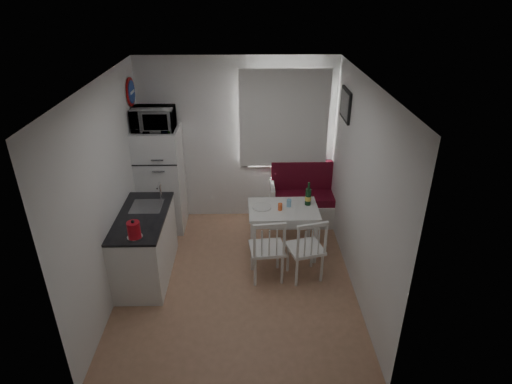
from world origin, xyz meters
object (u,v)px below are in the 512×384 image
bench (312,203)px  fridge (161,180)px  chair_left (267,244)px  kitchen_counter (145,245)px  kettle (134,230)px  dining_table (283,213)px  microwave (154,119)px  chair_right (307,244)px  wine_bottle (308,194)px

bench → fridge: (-2.36, -0.11, 0.49)m
bench → chair_left: 1.76m
kitchen_counter → kettle: bearing=-84.7°
dining_table → fridge: size_ratio=0.60×
dining_table → chair_left: 0.71m
kitchen_counter → chair_left: size_ratio=2.66×
kitchen_counter → fridge: fridge is taller
fridge → microwave: 0.98m
bench → chair_right: (-0.29, -1.55, 0.24)m
microwave → dining_table: bearing=-21.6°
bench → wine_bottle: wine_bottle is taller
fridge → chair_right: bearing=-34.7°
chair_right → microwave: 2.78m
kitchen_counter → dining_table: 1.91m
dining_table → chair_left: size_ratio=1.97×
chair_right → kitchen_counter: bearing=159.5°
bench → fridge: fridge is taller
fridge → microwave: (0.00, -0.05, 0.98)m
chair_left → microwave: 2.42m
chair_right → wine_bottle: 0.84m
bench → kettle: 3.08m
dining_table → wine_bottle: bearing=14.8°
fridge → wine_bottle: fridge is taller
kitchen_counter → bench: (2.38, 1.36, -0.13)m
kettle → wine_bottle: size_ratio=0.70×
microwave → wine_bottle: microwave is taller
kitchen_counter → dining_table: kitchen_counter is taller
dining_table → chair_left: bearing=-111.8°
dining_table → fridge: fridge is taller
kitchen_counter → kettle: size_ratio=5.54×
chair_left → bench: bearing=56.7°
dining_table → microwave: size_ratio=1.67×
bench → wine_bottle: (-0.19, -0.78, 0.57)m
wine_bottle → kitchen_counter: bearing=-165.3°
chair_left → kettle: 1.64m
chair_right → fridge: size_ratio=0.32×
fridge → kettle: (0.03, -1.78, 0.20)m
dining_table → microwave: microwave is taller
fridge → dining_table: bearing=-23.0°
kitchen_counter → wine_bottle: size_ratio=3.85×
microwave → kettle: bearing=-89.0°
kitchen_counter → microwave: bearing=89.1°
chair_left → dining_table: bearing=63.2°
kitchen_counter → dining_table: bearing=14.4°
bench → dining_table: bearing=-121.4°
microwave → wine_bottle: size_ratio=1.71×
dining_table → kettle: 2.09m
chair_left → microwave: (-1.57, 1.39, 1.22)m
bench → chair_right: bench is taller
chair_left → fridge: 2.14m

